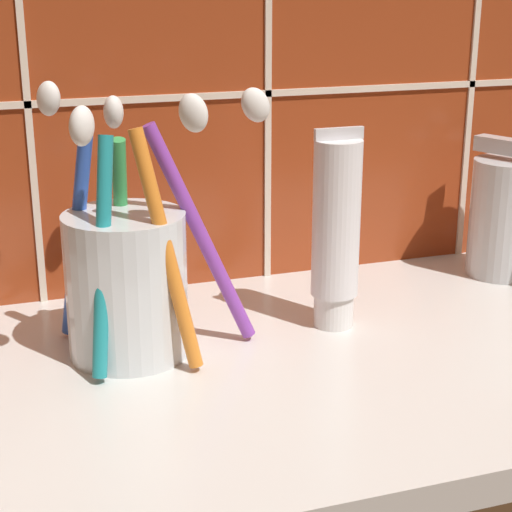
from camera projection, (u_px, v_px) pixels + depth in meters
The scene contains 4 objects.
sink_counter at pixel (317, 367), 55.44cm from camera, with size 70.56×31.06×2.00cm, color silver.
tile_wall_backsplash at pixel (242, 21), 62.96cm from camera, with size 80.56×1.72×43.76cm.
toothbrush_cup at pixel (128, 275), 53.59cm from camera, with size 14.32×11.53×17.20cm.
toothpaste_tube at pixel (336, 231), 57.39cm from camera, with size 3.39×3.23×13.81cm.
Camera 1 is at (-19.77, -46.37, 25.51)cm, focal length 60.00 mm.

